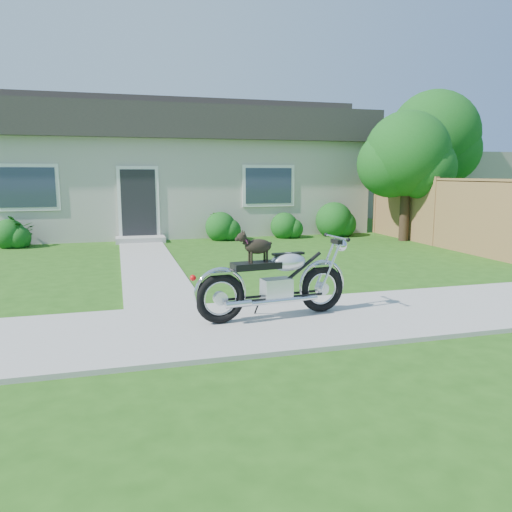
{
  "coord_description": "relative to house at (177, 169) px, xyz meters",
  "views": [
    {
      "loc": [
        -2.14,
        -6.13,
        1.98
      ],
      "look_at": [
        -0.14,
        1.0,
        0.75
      ],
      "focal_mm": 35.0,
      "sensor_mm": 36.0,
      "label": 1
    }
  ],
  "objects": [
    {
      "name": "fence",
      "position": [
        6.3,
        -6.24,
        -1.22
      ],
      "size": [
        0.12,
        6.62,
        1.9
      ],
      "color": "#956243",
      "rests_on": "ground"
    },
    {
      "name": "ground",
      "position": [
        0.0,
        -11.99,
        -2.16
      ],
      "size": [
        80.0,
        80.0,
        0.0
      ],
      "primitive_type": "plane",
      "color": "#235114",
      "rests_on": "ground"
    },
    {
      "name": "potted_plant_left",
      "position": [
        -4.62,
        -3.44,
        -1.73
      ],
      "size": [
        0.78,
        0.87,
        0.85
      ],
      "primitive_type": "imported",
      "rotation": [
        0.0,
        0.0,
        4.87
      ],
      "color": "#184C14",
      "rests_on": "ground"
    },
    {
      "name": "walkway",
      "position": [
        -1.5,
        -6.99,
        -2.14
      ],
      "size": [
        1.2,
        8.0,
        0.03
      ],
      "primitive_type": "cube",
      "color": "#9E9B93",
      "rests_on": "ground"
    },
    {
      "name": "potted_plant_right",
      "position": [
        0.78,
        -3.44,
        -1.74
      ],
      "size": [
        0.64,
        0.64,
        0.84
      ],
      "primitive_type": "imported",
      "rotation": [
        0.0,
        0.0,
        2.64
      ],
      "color": "#2C5D19",
      "rests_on": "ground"
    },
    {
      "name": "sidewalk",
      "position": [
        0.0,
        -11.99,
        -2.14
      ],
      "size": [
        24.0,
        2.2,
        0.04
      ],
      "primitive_type": "cube",
      "color": "#9E9B93",
      "rests_on": "ground"
    },
    {
      "name": "motorcycle_with_dog",
      "position": [
        -0.1,
        -11.85,
        -1.6
      ],
      "size": [
        2.22,
        0.62,
        1.18
      ],
      "rotation": [
        0.0,
        0.0,
        0.11
      ],
      "color": "black",
      "rests_on": "sidewalk"
    },
    {
      "name": "tree_far",
      "position": [
        9.4,
        -1.83,
        1.06
      ],
      "size": [
        3.27,
        3.27,
        5.01
      ],
      "color": "#3D2B1C",
      "rests_on": "ground"
    },
    {
      "name": "house",
      "position": [
        0.0,
        0.0,
        0.0
      ],
      "size": [
        12.6,
        7.03,
        4.5
      ],
      "color": "beige",
      "rests_on": "ground"
    },
    {
      "name": "shrub_row",
      "position": [
        1.9,
        -3.49,
        -1.73
      ],
      "size": [
        10.51,
        1.17,
        1.17
      ],
      "color": "#144C15",
      "rests_on": "ground"
    },
    {
      "name": "tree_near",
      "position": [
        6.19,
        -5.18,
        0.27
      ],
      "size": [
        2.54,
        2.47,
        3.78
      ],
      "color": "#3D2B1C",
      "rests_on": "ground"
    }
  ]
}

